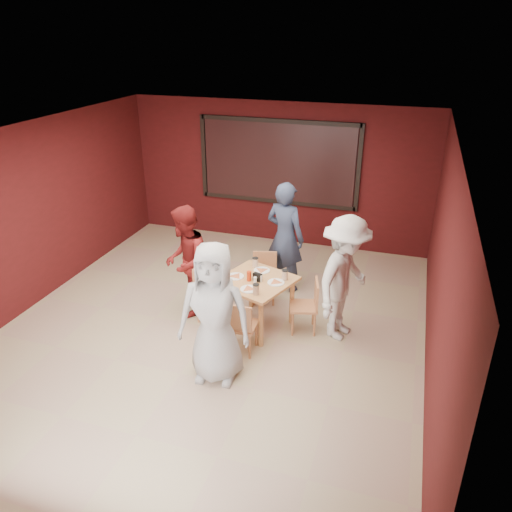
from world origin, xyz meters
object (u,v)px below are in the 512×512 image
(chair_back, at_px, (264,274))
(chair_right, at_px, (308,303))
(diner_right, at_px, (344,279))
(dining_table, at_px, (256,285))
(diner_front, at_px, (215,313))
(chair_left, at_px, (209,289))
(diner_left, at_px, (185,262))
(chair_front, at_px, (240,325))
(diner_back, at_px, (285,237))

(chair_back, relative_size, chair_right, 0.99)
(chair_back, xyz_separation_m, diner_right, (1.35, -0.67, 0.46))
(dining_table, relative_size, chair_right, 1.53)
(diner_front, bearing_deg, dining_table, 78.29)
(dining_table, height_order, diner_front, diner_front)
(diner_right, bearing_deg, chair_right, 111.67)
(chair_left, bearing_deg, diner_front, -64.06)
(chair_right, xyz_separation_m, diner_front, (-0.88, -1.37, 0.47))
(diner_front, height_order, diner_left, diner_front)
(dining_table, xyz_separation_m, diner_left, (-1.12, 0.05, 0.19))
(chair_front, distance_m, chair_back, 1.54)
(diner_back, bearing_deg, chair_right, 137.66)
(diner_front, bearing_deg, diner_left, 120.56)
(dining_table, relative_size, chair_back, 1.55)
(chair_back, distance_m, chair_right, 1.12)
(diner_front, bearing_deg, chair_back, 83.19)
(chair_left, height_order, diner_back, diner_back)
(chair_front, relative_size, diner_front, 0.44)
(diner_back, relative_size, diner_right, 1.02)
(diner_front, bearing_deg, chair_left, 109.20)
(diner_left, bearing_deg, diner_right, 76.33)
(chair_left, xyz_separation_m, chair_right, (1.48, 0.14, -0.05))
(dining_table, height_order, chair_left, dining_table)
(diner_back, xyz_separation_m, diner_left, (-1.22, -1.20, -0.07))
(dining_table, xyz_separation_m, chair_left, (-0.71, -0.04, -0.16))
(chair_right, xyz_separation_m, diner_back, (-0.66, 1.15, 0.48))
(diner_back, relative_size, diner_left, 1.08)
(dining_table, bearing_deg, chair_left, -176.67)
(chair_front, height_order, diner_front, diner_front)
(chair_left, bearing_deg, diner_back, 57.72)
(diner_front, xyz_separation_m, diner_back, (0.22, 2.53, 0.01))
(chair_back, bearing_deg, chair_front, -85.18)
(diner_right, bearing_deg, dining_table, 113.68)
(dining_table, height_order, diner_right, diner_right)
(chair_back, bearing_deg, chair_left, -125.60)
(chair_right, height_order, diner_left, diner_left)
(diner_left, relative_size, diner_right, 0.94)
(chair_front, distance_m, diner_back, 2.04)
(chair_left, bearing_deg, chair_front, -43.51)
(chair_back, bearing_deg, chair_right, -38.72)
(chair_left, xyz_separation_m, diner_left, (-0.41, 0.09, 0.35))
(diner_front, relative_size, diner_right, 1.01)
(chair_front, height_order, chair_right, chair_front)
(diner_right, bearing_deg, chair_left, 112.70)
(chair_left, bearing_deg, chair_right, 5.39)
(dining_table, height_order, chair_right, dining_table)
(chair_left, xyz_separation_m, diner_right, (1.96, 0.17, 0.40))
(chair_right, distance_m, diner_left, 1.93)
(chair_front, distance_m, chair_left, 1.01)
(chair_front, bearing_deg, diner_right, 35.38)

